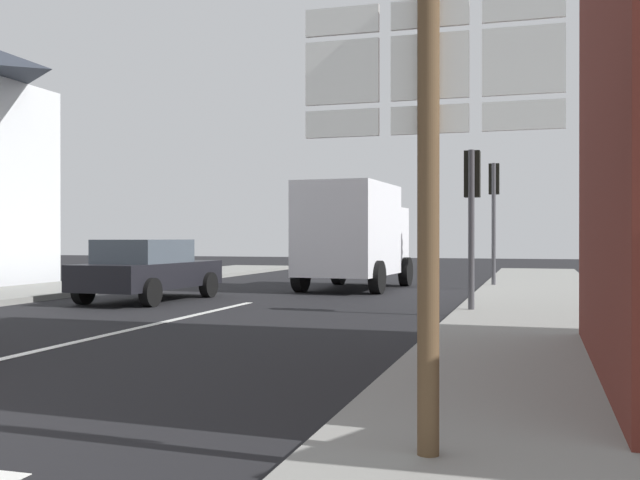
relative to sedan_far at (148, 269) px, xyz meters
The scene contains 8 objects.
ground_plane 3.17m from the sedan_far, 35.26° to the right, with size 80.00×80.00×0.00m, color black.
sidewalk_right 9.74m from the sedan_far, 22.88° to the right, with size 3.08×44.00×0.14m, color gray.
lane_centre_stripe 6.34m from the sedan_far, 66.49° to the right, with size 0.16×12.00×0.01m, color silver.
sedan_far is the anchor object (origin of this frame).
delivery_truck 6.49m from the sedan_far, 53.90° to the left, with size 2.71×5.11×3.05m.
route_sign_post 13.78m from the sedan_far, 53.07° to the right, with size 1.66×0.14×3.20m.
traffic_light_near_right 7.96m from the sedan_far, ahead, with size 0.30×0.49×3.20m.
traffic_light_far_right 10.25m from the sedan_far, 39.97° to the left, with size 0.30×0.49×3.69m.
Camera 1 is at (6.40, -3.89, 1.52)m, focal length 41.28 mm.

